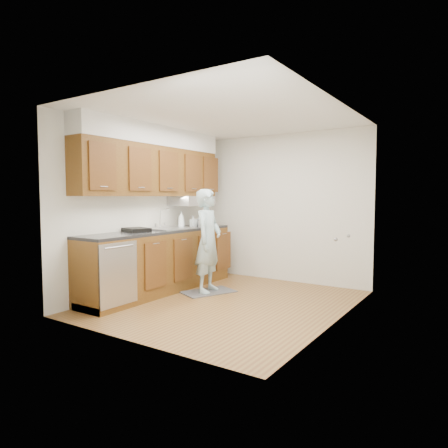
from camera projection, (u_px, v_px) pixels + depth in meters
name	position (u px, v px, depth m)	size (l,w,h in m)	color
floor	(227.00, 303.00, 5.43)	(3.50, 3.50, 0.00)	olive
ceiling	(227.00, 116.00, 5.26)	(3.50, 3.50, 0.00)	white
wall_left	(146.00, 209.00, 6.17)	(0.02, 3.50, 2.50)	silver
wall_right	(338.00, 214.00, 4.52)	(0.02, 3.50, 2.50)	silver
wall_back	(283.00, 208.00, 6.80)	(3.00, 0.02, 2.50)	silver
counter	(161.00, 259.00, 6.06)	(0.64, 2.80, 1.30)	brown
upper_cabinets	(156.00, 163.00, 6.07)	(0.47, 2.80, 1.21)	brown
closet_door	(344.00, 232.00, 4.79)	(0.02, 1.22, 2.05)	white
floor_mat	(208.00, 292.00, 6.02)	(0.46, 0.77, 0.01)	slate
person	(208.00, 234.00, 5.96)	(0.62, 0.41, 1.75)	#A7C6CB
soap_bottle_a	(181.00, 219.00, 6.49)	(0.10, 0.10, 0.26)	white
soap_bottle_b	(193.00, 221.00, 6.63)	(0.08, 0.09, 0.19)	white
soap_bottle_c	(199.00, 221.00, 6.83)	(0.14, 0.14, 0.18)	white
steel_can	(200.00, 223.00, 6.56)	(0.07, 0.07, 0.12)	#A5A5AA
dish_rack	(136.00, 230.00, 5.70)	(0.36, 0.30, 0.06)	black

